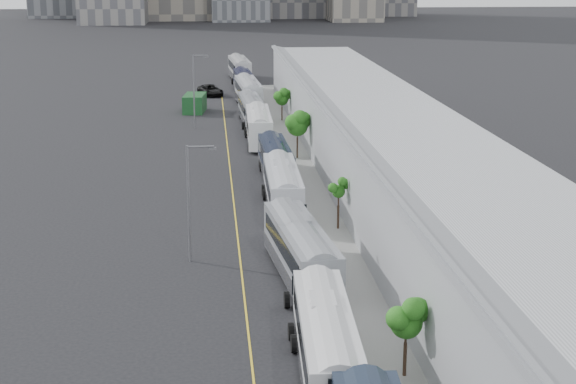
{
  "coord_description": "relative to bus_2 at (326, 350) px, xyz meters",
  "views": [
    {
      "loc": [
        -3.34,
        -6.9,
        20.01
      ],
      "look_at": [
        2.45,
        58.02,
        3.0
      ],
      "focal_mm": 55.0,
      "sensor_mm": 36.0,
      "label": 1
    }
  ],
  "objects": [
    {
      "name": "sidewalk",
      "position": [
        6.93,
        22.33,
        -1.52
      ],
      "size": [
        10.0,
        170.0,
        0.12
      ],
      "primitive_type": "cube",
      "color": "gray",
      "rests_on": "ground"
    },
    {
      "name": "bus_7",
      "position": [
        -0.2,
        72.25,
        -0.09
      ],
      "size": [
        2.94,
        12.18,
        3.54
      ],
      "rotation": [
        0.0,
        0.0,
        0.04
      ],
      "color": "gray",
      "rests_on": "ground"
    },
    {
      "name": "bus_9",
      "position": [
        -0.02,
        99.04,
        -0.09
      ],
      "size": [
        3.03,
        12.22,
        3.54
      ],
      "rotation": [
        0.0,
        0.0,
        0.05
      ],
      "color": "black",
      "rests_on": "ground"
    },
    {
      "name": "tree_3",
      "position": [
        3.6,
        50.45,
        2.32
      ],
      "size": [
        2.26,
        2.26,
        5.05
      ],
      "color": "black",
      "rests_on": "ground"
    },
    {
      "name": "street_lamp_far",
      "position": [
        -7.17,
        69.24,
        3.66
      ],
      "size": [
        2.04,
        0.22,
        9.1
      ],
      "color": "#59595E",
      "rests_on": "ground"
    },
    {
      "name": "bus_2",
      "position": [
        0.0,
        0.0,
        0.0
      ],
      "size": [
        3.14,
        12.9,
        3.74
      ],
      "rotation": [
        0.0,
        0.0,
        -0.04
      ],
      "color": "silver",
      "rests_on": "ground"
    },
    {
      "name": "street_lamp_near",
      "position": [
        -6.81,
        18.54,
        3.18
      ],
      "size": [
        2.04,
        0.22,
        8.16
      ],
      "color": "#59595E",
      "rests_on": "ground"
    },
    {
      "name": "tree_2",
      "position": [
        4.22,
        24.94,
        1.5
      ],
      "size": [
        1.02,
        1.02,
        3.73
      ],
      "color": "black",
      "rests_on": "ground"
    },
    {
      "name": "shipping_container",
      "position": [
        -7.52,
        81.59,
        -0.37
      ],
      "size": [
        3.32,
        6.02,
        2.43
      ],
      "primitive_type": "cube",
      "rotation": [
        0.0,
        0.0,
        -0.11
      ],
      "color": "#123D1A",
      "rests_on": "ground"
    },
    {
      "name": "suv",
      "position": [
        -5.29,
        96.86,
        -0.74
      ],
      "size": [
        4.45,
        6.61,
        1.68
      ],
      "primitive_type": "imported",
      "rotation": [
        0.0,
        0.0,
        0.3
      ],
      "color": "black",
      "rests_on": "ground"
    },
    {
      "name": "depot",
      "position": [
        10.92,
        22.33,
        1.93
      ],
      "size": [
        12.45,
        160.4,
        7.2
      ],
      "color": "gray",
      "rests_on": "ground"
    },
    {
      "name": "bus_4",
      "position": [
        0.42,
        30.86,
        0.02
      ],
      "size": [
        2.9,
        13.03,
        3.8
      ],
      "rotation": [
        0.0,
        0.0,
        -0.02
      ],
      "color": "silver",
      "rests_on": "ground"
    },
    {
      "name": "tree_4",
      "position": [
        3.86,
        73.21,
        1.6
      ],
      "size": [
        1.74,
        1.74,
        4.08
      ],
      "color": "black",
      "rests_on": "ground"
    },
    {
      "name": "bus_10",
      "position": [
        -0.14,
        114.61,
        0.15
      ],
      "size": [
        3.67,
        14.11,
        4.08
      ],
      "rotation": [
        0.0,
        0.0,
        0.06
      ],
      "color": "#B2B2B4",
      "rests_on": "ground"
    },
    {
      "name": "bus_5",
      "position": [
        0.68,
        41.94,
        -0.09
      ],
      "size": [
        2.72,
        12.17,
        3.54
      ],
      "rotation": [
        0.0,
        0.0,
        0.02
      ],
      "color": "black",
      "rests_on": "ground"
    },
    {
      "name": "bus_3",
      "position": [
        0.21,
        14.21,
        0.04
      ],
      "size": [
        3.93,
        13.35,
        3.84
      ],
      "rotation": [
        0.0,
        0.0,
        0.1
      ],
      "color": "gray",
      "rests_on": "ground"
    },
    {
      "name": "lane_line",
      "position": [
        -3.57,
        22.33,
        -1.57
      ],
      "size": [
        0.12,
        160.0,
        0.02
      ],
      "primitive_type": "cube",
      "color": "gold",
      "rests_on": "ground"
    },
    {
      "name": "tree_1",
      "position": [
        3.92,
        -0.15,
        1.57
      ],
      "size": [
        1.63,
        1.63,
        4.0
      ],
      "color": "black",
      "rests_on": "ground"
    },
    {
      "name": "bus_6",
      "position": [
        0.05,
        59.07,
        0.04
      ],
      "size": [
        2.93,
        13.15,
        3.83
      ],
      "rotation": [
        0.0,
        0.0,
        -0.02
      ],
      "color": "white",
      "rests_on": "ground"
    },
    {
      "name": "bus_8",
      "position": [
        0.07,
        85.48,
        0.13
      ],
      "size": [
        3.5,
        13.95,
        4.04
      ],
      "rotation": [
        0.0,
        0.0,
        0.05
      ],
      "color": "#B5B7C0",
      "rests_on": "ground"
    }
  ]
}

